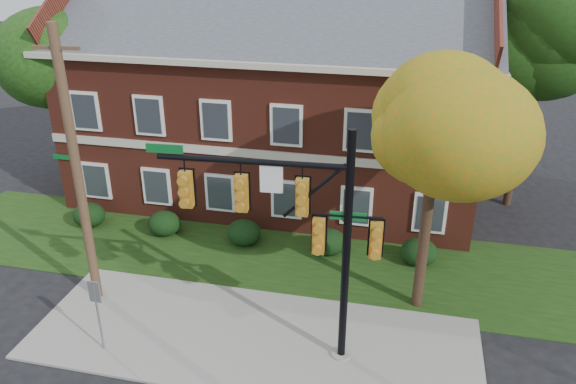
% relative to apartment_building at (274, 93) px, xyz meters
% --- Properties ---
extents(ground, '(120.00, 120.00, 0.00)m').
position_rel_apartment_building_xyz_m(ground, '(2.00, -11.95, -4.99)').
color(ground, black).
rests_on(ground, ground).
extents(sidewalk, '(14.00, 5.00, 0.08)m').
position_rel_apartment_building_xyz_m(sidewalk, '(2.00, -10.95, -4.95)').
color(sidewalk, gray).
rests_on(sidewalk, ground).
extents(grass_strip, '(30.00, 6.00, 0.04)m').
position_rel_apartment_building_xyz_m(grass_strip, '(2.00, -5.95, -4.97)').
color(grass_strip, '#193811').
rests_on(grass_strip, ground).
extents(apartment_building, '(18.80, 8.80, 9.74)m').
position_rel_apartment_building_xyz_m(apartment_building, '(0.00, 0.00, 0.00)').
color(apartment_building, maroon).
rests_on(apartment_building, ground).
extents(hedge_far_left, '(1.40, 1.26, 1.05)m').
position_rel_apartment_building_xyz_m(hedge_far_left, '(-7.00, -5.25, -4.46)').
color(hedge_far_left, black).
rests_on(hedge_far_left, ground).
extents(hedge_left, '(1.40, 1.26, 1.05)m').
position_rel_apartment_building_xyz_m(hedge_left, '(-3.50, -5.25, -4.46)').
color(hedge_left, black).
rests_on(hedge_left, ground).
extents(hedge_center, '(1.40, 1.26, 1.05)m').
position_rel_apartment_building_xyz_m(hedge_center, '(0.00, -5.25, -4.46)').
color(hedge_center, black).
rests_on(hedge_center, ground).
extents(hedge_right, '(1.40, 1.26, 1.05)m').
position_rel_apartment_building_xyz_m(hedge_right, '(3.50, -5.25, -4.46)').
color(hedge_right, black).
rests_on(hedge_right, ground).
extents(hedge_far_right, '(1.40, 1.26, 1.05)m').
position_rel_apartment_building_xyz_m(hedge_far_right, '(7.00, -5.25, -4.46)').
color(hedge_far_right, black).
rests_on(hedge_far_right, ground).
extents(tree_near_right, '(4.50, 4.25, 8.58)m').
position_rel_apartment_building_xyz_m(tree_near_right, '(7.22, -8.09, 1.68)').
color(tree_near_right, black).
rests_on(tree_near_right, ground).
extents(tree_left_rear, '(5.40, 5.10, 8.88)m').
position_rel_apartment_building_xyz_m(tree_left_rear, '(-9.73, -1.12, 1.69)').
color(tree_left_rear, black).
rests_on(tree_left_rear, ground).
extents(tree_right_rear, '(6.30, 5.95, 10.62)m').
position_rel_apartment_building_xyz_m(tree_right_rear, '(11.31, 0.86, 3.13)').
color(tree_right_rear, black).
rests_on(tree_right_rear, ground).
extents(traffic_signal, '(6.47, 0.74, 7.23)m').
position_rel_apartment_building_xyz_m(traffic_signal, '(3.53, -11.24, -0.50)').
color(traffic_signal, gray).
rests_on(traffic_signal, ground).
extents(utility_pole, '(1.46, 0.34, 9.37)m').
position_rel_apartment_building_xyz_m(utility_pole, '(-3.92, -9.97, -0.24)').
color(utility_pole, '#4B3723').
rests_on(utility_pole, ground).
extents(sign_post, '(0.36, 0.07, 2.51)m').
position_rel_apartment_building_xyz_m(sign_post, '(-2.31, -12.44, -3.29)').
color(sign_post, slate).
rests_on(sign_post, ground).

